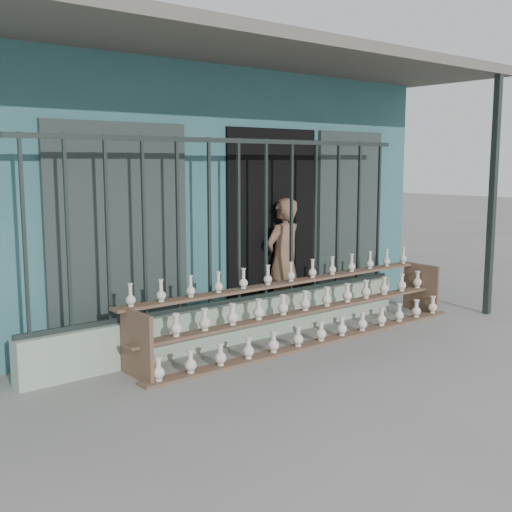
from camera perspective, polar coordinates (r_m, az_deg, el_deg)
ground at (r=6.35m, az=5.83°, el=-9.99°), size 60.00×60.00×0.00m
workshop_building at (r=9.50m, az=-12.52°, el=5.91°), size 7.40×6.60×3.21m
parapet_wall at (r=7.22m, az=-1.52°, el=-5.83°), size 5.00×0.20×0.45m
security_fence at (r=7.03m, az=-1.55°, el=3.09°), size 5.00×0.04×1.80m
shelf_rack at (r=7.29m, az=4.49°, el=-4.60°), size 4.50×0.68×0.85m
elderly_woman at (r=7.94m, az=2.42°, el=-0.45°), size 0.61×0.44×1.56m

